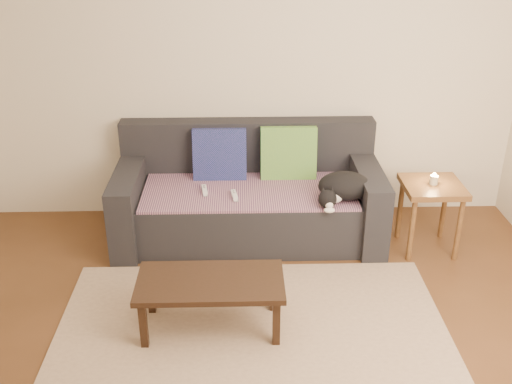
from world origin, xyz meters
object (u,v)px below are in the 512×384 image
cat (343,187)px  wii_remote_a (205,190)px  coffee_table (210,286)px  sofa (249,199)px  wii_remote_b (234,195)px  side_table (432,196)px

cat → wii_remote_a: size_ratio=3.25×
cat → coffee_table: 1.38m
sofa → wii_remote_a: (-0.35, -0.13, 0.15)m
wii_remote_b → side_table: 1.51m
cat → side_table: cat is taller
wii_remote_b → coffee_table: (-0.15, -1.02, -0.13)m
cat → wii_remote_b: 0.83m
side_table → wii_remote_a: bearing=174.8°
sofa → side_table: sofa is taller
sofa → coffee_table: size_ratio=2.29×
sofa → side_table: size_ratio=3.77×
cat → wii_remote_a: cat is taller
wii_remote_a → side_table: bearing=-102.9°
wii_remote_b → coffee_table: 1.04m
cat → wii_remote_a: (-1.06, 0.16, -0.09)m
sofa → coffee_table: bearing=-101.7°
wii_remote_b → side_table: size_ratio=0.27×
wii_remote_a → coffee_table: (0.09, -1.12, -0.13)m
wii_remote_a → coffee_table: 1.13m
sofa → coffee_table: 1.27m
coffee_table → cat: bearing=44.7°
wii_remote_a → side_table: size_ratio=0.27×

